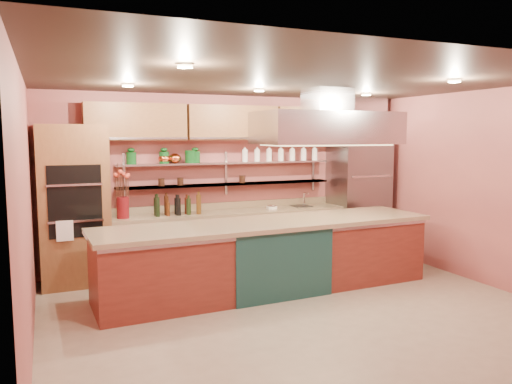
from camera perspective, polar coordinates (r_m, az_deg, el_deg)
name	(u,v)px	position (r m, az deg, el deg)	size (l,w,h in m)	color
floor	(297,310)	(6.38, 4.74, -13.29)	(6.00, 5.00, 0.02)	tan
ceiling	(299,80)	(6.04, 4.99, 12.66)	(6.00, 5.00, 0.02)	black
wall_back	(228,180)	(8.33, -3.20, 1.33)	(6.00, 0.04, 2.80)	#A5524E
wall_front	(454,235)	(4.05, 21.70, -4.64)	(6.00, 0.04, 2.80)	#A5524E
wall_left	(26,212)	(5.36, -24.79, -2.13)	(0.04, 5.00, 2.80)	#A5524E
wall_right	(482,187)	(7.91, 24.45, 0.48)	(0.04, 5.00, 2.80)	#A5524E
oven_stack	(74,206)	(7.56, -20.07, -1.49)	(0.95, 0.64, 2.30)	brown
refrigerator	(358,197)	(9.13, 11.62, -0.55)	(0.95, 0.72, 2.10)	gray
back_counter	(232,239)	(8.18, -2.77, -5.40)	(3.84, 0.64, 0.93)	tan
wall_shelf_lower	(228,184)	(8.20, -3.22, 0.89)	(3.60, 0.26, 0.03)	#B6B7BD
wall_shelf_upper	(228,163)	(8.17, -3.23, 3.34)	(3.60, 0.26, 0.03)	#B6B7BD
upper_cabinets	(232,123)	(8.13, -2.81, 7.90)	(4.60, 0.36, 0.55)	brown
range_hood	(327,128)	(7.17, 8.07, 7.24)	(2.00, 1.00, 0.45)	#B6B7BD
ceiling_downlights	(292,84)	(6.22, 4.10, 12.21)	(4.00, 2.80, 0.02)	#FFE5A5
island	(268,256)	(6.96, 1.42, -7.33)	(4.66, 1.01, 0.97)	maroon
flower_vase	(123,208)	(7.60, -14.98, -1.73)	(0.18, 0.18, 0.32)	maroon
oil_bottle_cluster	(178,207)	(7.77, -8.94, -1.70)	(0.76, 0.22, 0.25)	black
kitchen_scale	(272,206)	(8.30, 1.81, -1.66)	(0.15, 0.11, 0.08)	white
bar_faucet	(304,199)	(8.68, 5.51, -0.85)	(0.03, 0.03, 0.23)	white
copper_kettle	(175,158)	(7.91, -9.26, 3.83)	(0.19, 0.19, 0.15)	#DC6232
green_canister	(190,157)	(7.98, -7.52, 4.04)	(0.17, 0.17, 0.20)	#0E4216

